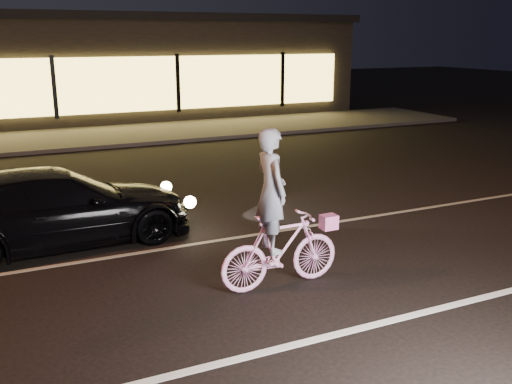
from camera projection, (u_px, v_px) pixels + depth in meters
name	position (u px, v px, depth m)	size (l,w,h in m)	color
ground	(193.00, 302.00, 7.38)	(90.00, 90.00, 0.00)	black
lane_stripe_near	(238.00, 359.00, 6.07)	(60.00, 0.12, 0.01)	silver
lane_stripe_far	(152.00, 251.00, 9.13)	(60.00, 0.10, 0.01)	gray
sidewalk	(65.00, 139.00, 18.74)	(30.00, 4.00, 0.12)	#383533
storefront	(42.00, 66.00, 23.40)	(25.40, 8.42, 4.20)	black
cyclist	(278.00, 232.00, 7.63)	(1.75, 0.60, 2.21)	#FB49B5
sedan	(57.00, 208.00, 9.26)	(4.49, 2.08, 1.27)	black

